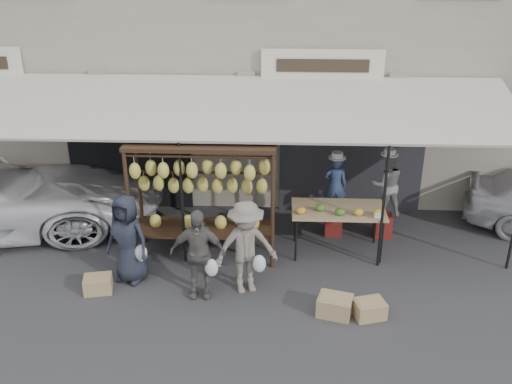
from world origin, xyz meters
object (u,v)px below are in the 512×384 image
vendor_left (335,185)px  vendor_right (387,184)px  customer_right (246,248)px  crate_near_b (369,309)px  banana_rack (202,178)px  crate_far (98,284)px  customer_left (128,239)px  crate_near_a (335,306)px  customer_mid (198,254)px  produce_table (338,211)px

vendor_left → vendor_right: vendor_right is taller
customer_right → crate_near_b: bearing=-37.5°
banana_rack → crate_far: banana_rack is taller
banana_rack → customer_left: (-1.18, -0.85, -0.78)m
crate_near_a → crate_near_b: bearing=-4.2°
vendor_left → customer_left: (-3.62, -1.81, -0.27)m
banana_rack → customer_left: bearing=-144.2°
vendor_left → vendor_right: bearing=179.1°
crate_near_a → crate_far: (-3.90, 0.47, -0.02)m
banana_rack → crate_far: (-1.64, -1.24, -1.43)m
banana_rack → crate_near_a: banana_rack is taller
customer_left → crate_near_a: (3.44, -0.86, -0.64)m
banana_rack → crate_far: size_ratio=5.70×
banana_rack → crate_far: bearing=-142.8°
crate_near_b → crate_near_a: bearing=175.8°
customer_mid → crate_near_b: bearing=-10.9°
banana_rack → crate_near_a: size_ratio=4.99×
customer_right → crate_far: (-2.47, -0.14, -0.68)m
banana_rack → produce_table: bearing=5.0°
produce_table → vendor_right: bearing=36.0°
customer_left → customer_right: size_ratio=0.97×
customer_left → vendor_left: bearing=45.6°
produce_table → crate_far: (-4.09, -1.46, -0.73)m
customer_right → customer_mid: bearing=172.3°
banana_rack → produce_table: size_ratio=1.53×
vendor_left → crate_near_a: vendor_left is taller
vendor_right → customer_right: bearing=30.2°
crate_near_a → crate_far: crate_near_a is taller
produce_table → customer_mid: size_ratio=1.09×
vendor_right → customer_mid: 4.01m
customer_right → customer_left: bearing=153.7°
customer_mid → crate_far: bearing=178.9°
vendor_right → customer_mid: (-3.35, -2.18, -0.34)m
customer_mid → vendor_left: bearing=42.5°
customer_mid → crate_far: size_ratio=3.41×
crate_near_a → crate_far: 3.93m
crate_far → customer_mid: bearing=-0.5°
customer_left → customer_right: bearing=11.9°
produce_table → customer_left: 3.78m
produce_table → crate_near_a: (-0.19, -1.93, -0.71)m
crate_far → customer_left: bearing=40.5°
produce_table → vendor_right: (0.97, 0.70, 0.24)m
crate_near_b → crate_far: 4.47m
vendor_left → customer_right: bearing=53.9°
vendor_left → customer_mid: vendor_left is taller
banana_rack → customer_right: bearing=-52.9°
banana_rack → customer_mid: (0.07, -1.26, -0.79)m
customer_mid → customer_right: size_ratio=0.95×
vendor_left → crate_near_b: bearing=99.2°
customer_right → crate_near_a: size_ratio=3.13×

